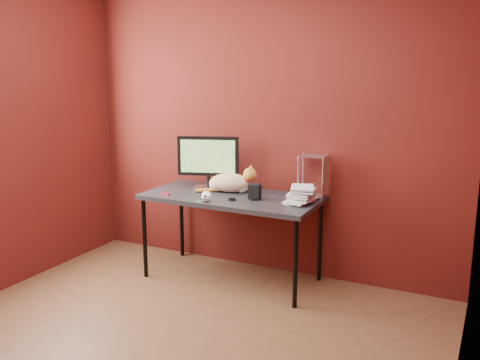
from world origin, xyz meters
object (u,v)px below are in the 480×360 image
at_px(cat, 230,182).
at_px(monitor, 208,160).
at_px(skull_mug, 206,196).
at_px(speaker, 255,192).
at_px(desk, 231,201).
at_px(book_stack, 293,112).

bearing_deg(cat, monitor, 161.39).
xyz_separation_m(monitor, cat, (0.24, -0.03, -0.18)).
height_order(monitor, skull_mug, monitor).
distance_m(monitor, speaker, 0.59).
bearing_deg(monitor, desk, -43.37).
relative_size(desk, monitor, 2.85).
distance_m(skull_mug, book_stack, 0.97).
height_order(desk, monitor, monitor).
distance_m(cat, book_stack, 0.87).
relative_size(speaker, book_stack, 0.09).
height_order(desk, cat, cat).
bearing_deg(speaker, monitor, 155.36).
relative_size(cat, book_stack, 0.35).
relative_size(monitor, book_stack, 0.36).
bearing_deg(desk, speaker, -7.74).
bearing_deg(monitor, cat, -26.05).
height_order(desk, speaker, speaker).
relative_size(cat, speaker, 3.89).
height_order(cat, book_stack, book_stack).
distance_m(desk, monitor, 0.45).
bearing_deg(speaker, desk, 164.92).
bearing_deg(speaker, skull_mug, -149.38).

